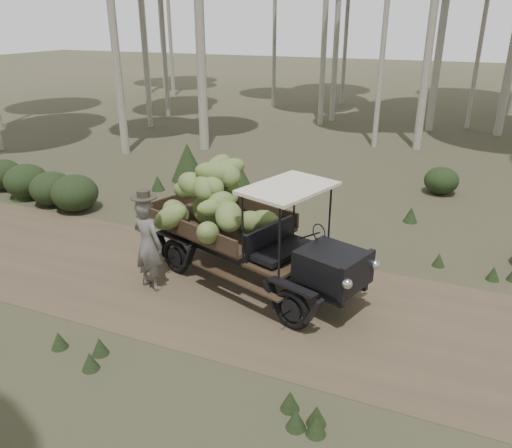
# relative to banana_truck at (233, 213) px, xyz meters

# --- Properties ---
(ground) EXTENTS (120.00, 120.00, 0.00)m
(ground) POSITION_rel_banana_truck_xyz_m (0.85, -0.66, -1.38)
(ground) COLOR #473D2B
(ground) RESTS_ON ground
(dirt_track) EXTENTS (70.00, 4.00, 0.01)m
(dirt_track) POSITION_rel_banana_truck_xyz_m (0.85, -0.66, -1.38)
(dirt_track) COLOR brown
(dirt_track) RESTS_ON ground
(banana_truck) EXTENTS (5.04, 3.06, 2.47)m
(banana_truck) POSITION_rel_banana_truck_xyz_m (0.00, 0.00, 0.00)
(banana_truck) COLOR black
(banana_truck) RESTS_ON ground
(farmer) EXTENTS (0.76, 0.60, 2.02)m
(farmer) POSITION_rel_banana_truck_xyz_m (-1.30, -1.07, -0.42)
(farmer) COLOR #605D58
(farmer) RESTS_ON ground
(undergrowth) EXTENTS (23.62, 20.43, 1.32)m
(undergrowth) POSITION_rel_banana_truck_xyz_m (-1.14, -2.06, -0.85)
(undergrowth) COLOR #233319
(undergrowth) RESTS_ON ground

